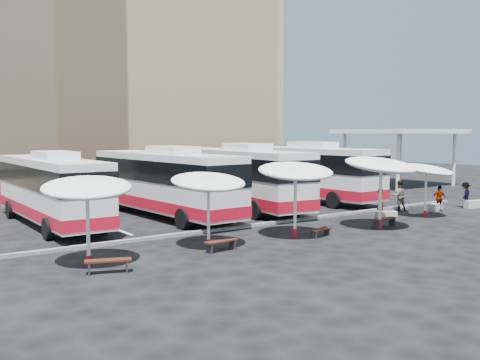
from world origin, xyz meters
TOP-DOWN VIEW (x-y plane):
  - ground at (0.00, 0.00)m, footprint 120.00×120.00m
  - sandstone_building at (0.00, 31.87)m, footprint 42.00×18.25m
  - service_canopy at (24.00, 10.00)m, footprint 10.00×8.00m
  - curb_divider at (0.00, 0.50)m, footprint 34.00×0.25m
  - bay_lines at (0.00, 8.00)m, footprint 24.15×12.00m
  - bus_0 at (-8.26, 7.20)m, footprint 2.98×12.35m
  - bus_1 at (-2.11, 6.27)m, footprint 3.39×13.03m
  - bus_2 at (3.28, 6.43)m, footprint 3.99×13.43m
  - bus_3 at (9.51, 7.32)m, footprint 3.53×13.46m
  - sunshade_0 at (-9.73, -2.49)m, footprint 4.15×4.18m
  - sunshade_1 at (-4.55, -2.46)m, footprint 3.49×3.52m
  - sunshade_2 at (-0.07, -2.87)m, footprint 4.48×4.51m
  - sunshade_3 at (4.94, -3.66)m, footprint 3.93×3.97m
  - sunshade_4 at (10.14, -2.65)m, footprint 3.98×4.01m
  - wood_bench_0 at (-9.57, -3.95)m, footprint 1.62×0.94m
  - wood_bench_1 at (-4.50, -3.35)m, footprint 1.51×0.51m
  - wood_bench_2 at (0.91, -3.54)m, footprint 1.37×0.60m
  - wood_bench_3 at (5.40, -3.57)m, footprint 1.57×0.45m
  - conc_bench_0 at (7.56, -1.93)m, footprint 1.26×0.87m
  - conc_bench_1 at (11.01, -1.54)m, footprint 1.21×0.67m
  - conc_bench_2 at (12.62, -1.64)m, footprint 1.35×0.68m
  - conc_bench_3 at (15.83, -2.26)m, footprint 1.36×0.71m
  - passenger_0 at (7.64, -1.51)m, footprint 0.74×0.72m
  - passenger_1 at (10.94, -0.21)m, footprint 1.10×0.98m
  - passenger_2 at (12.81, -1.75)m, footprint 1.00×0.73m
  - passenger_3 at (15.45, -1.89)m, footprint 1.22×0.92m

SIDE VIEW (x-z plane):
  - ground at x=0.00m, z-range 0.00..0.00m
  - bay_lines at x=0.00m, z-range 0.00..0.01m
  - curb_divider at x=0.00m, z-range 0.00..0.15m
  - conc_bench_1 at x=11.01m, z-range 0.00..0.43m
  - conc_bench_0 at x=7.56m, z-range 0.00..0.45m
  - conc_bench_2 at x=12.62m, z-range 0.00..0.48m
  - conc_bench_3 at x=15.83m, z-range 0.00..0.48m
  - wood_bench_2 at x=0.91m, z-range 0.11..0.51m
  - wood_bench_1 at x=-4.50m, z-range 0.12..0.58m
  - wood_bench_3 at x=5.40m, z-range 0.13..0.61m
  - wood_bench_0 at x=-9.57m, z-range 0.13..0.61m
  - passenger_2 at x=12.81m, z-range 0.00..1.58m
  - passenger_3 at x=15.45m, z-range 0.00..1.67m
  - passenger_0 at x=7.64m, z-range 0.00..1.72m
  - passenger_1 at x=10.94m, z-range 0.00..1.88m
  - bus_0 at x=-8.26m, z-range 0.04..3.96m
  - bus_1 at x=-2.11m, z-range 0.04..4.15m
  - bus_2 at x=3.28m, z-range 0.05..4.25m
  - bus_3 at x=9.51m, z-range 0.05..4.28m
  - sunshade_4 at x=10.14m, z-range 1.12..4.31m
  - sunshade_1 at x=-4.55m, z-range 1.15..4.42m
  - sunshade_0 at x=-9.73m, z-range 1.17..4.53m
  - sunshade_2 at x=-0.07m, z-range 1.26..4.88m
  - sunshade_3 at x=4.94m, z-range 1.32..5.09m
  - service_canopy at x=24.00m, z-range 2.27..7.47m
  - sandstone_building at x=0.00m, z-range -2.17..27.43m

